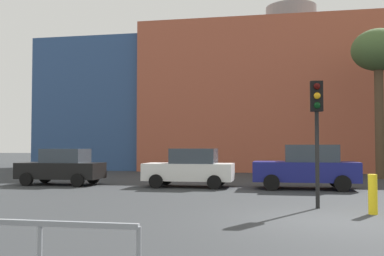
% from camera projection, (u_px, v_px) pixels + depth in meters
% --- Properties ---
extents(ground_plane, '(200.00, 200.00, 0.00)m').
position_uv_depth(ground_plane, '(324.00, 220.00, 11.11)').
color(ground_plane, '#2D3033').
extents(building_backdrop, '(39.61, 10.60, 12.95)m').
position_uv_depth(building_backdrop, '(292.00, 101.00, 35.79)').
color(building_backdrop, '#B2563D').
rests_on(building_backdrop, ground_plane).
extents(parked_car_0, '(3.93, 1.93, 1.70)m').
position_uv_depth(parked_car_0, '(62.00, 167.00, 21.31)').
color(parked_car_0, black).
rests_on(parked_car_0, ground_plane).
extents(parked_car_1, '(3.97, 1.95, 1.72)m').
position_uv_depth(parked_car_1, '(190.00, 168.00, 20.15)').
color(parked_car_1, white).
rests_on(parked_car_1, ground_plane).
extents(parked_car_2, '(4.36, 2.13, 1.89)m').
position_uv_depth(parked_car_2, '(307.00, 167.00, 19.21)').
color(parked_car_2, navy).
rests_on(parked_car_2, ground_plane).
extents(traffic_light_island, '(0.37, 0.37, 3.75)m').
position_uv_depth(traffic_light_island, '(317.00, 114.00, 13.31)').
color(traffic_light_island, black).
rests_on(traffic_light_island, ground_plane).
extents(bare_tree_2, '(2.97, 2.97, 8.50)m').
position_uv_depth(bare_tree_2, '(378.00, 55.00, 25.58)').
color(bare_tree_2, brown).
rests_on(bare_tree_2, ground_plane).
extents(bollard_yellow_0, '(0.24, 0.24, 1.07)m').
position_uv_depth(bollard_yellow_0, '(373.00, 194.00, 12.07)').
color(bollard_yellow_0, yellow).
rests_on(bollard_yellow_0, ground_plane).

